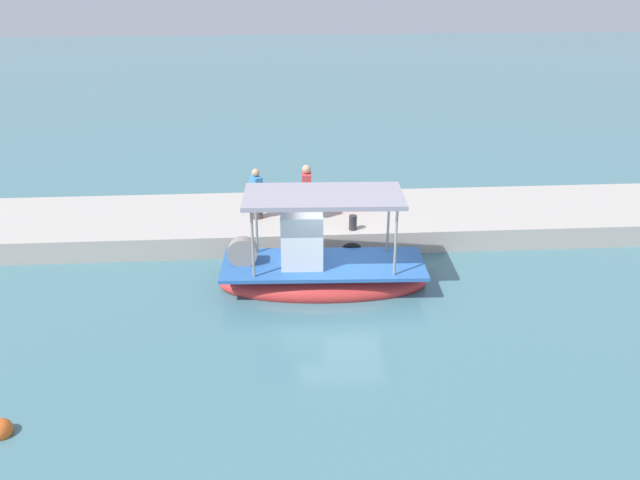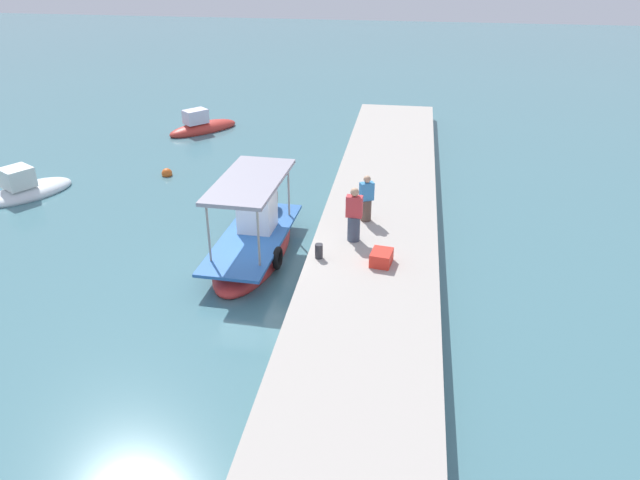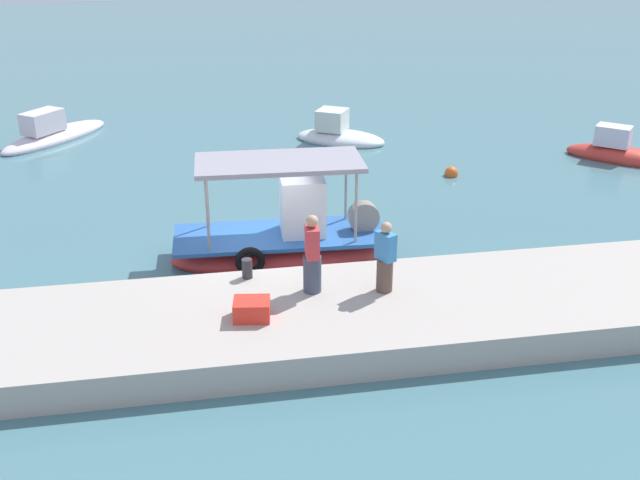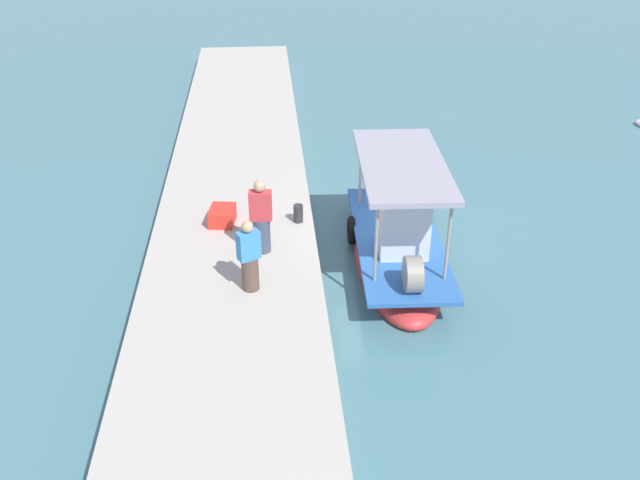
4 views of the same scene
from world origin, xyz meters
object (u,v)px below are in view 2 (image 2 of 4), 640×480
(fisherman_near_bollard, at_px, (366,200))
(fisherman_by_crate, at_px, (354,217))
(marker_buoy, at_px, (167,173))
(moored_boat_far, at_px, (202,127))
(moored_boat_mid, at_px, (28,190))
(main_fishing_boat, at_px, (254,240))
(mooring_bollard, at_px, (319,251))
(cargo_crate, at_px, (381,258))

(fisherman_near_bollard, bearing_deg, fisherman_by_crate, 170.60)
(marker_buoy, bearing_deg, moored_boat_far, 5.12)
(fisherman_near_bollard, relative_size, moored_boat_mid, 0.41)
(moored_boat_far, bearing_deg, fisherman_by_crate, -143.76)
(main_fishing_boat, distance_m, mooring_bollard, 2.63)
(fisherman_by_crate, relative_size, moored_boat_far, 0.47)
(main_fishing_boat, bearing_deg, moored_boat_far, 25.40)
(main_fishing_boat, xyz_separation_m, fisherman_by_crate, (0.18, -3.24, 1.00))
(cargo_crate, relative_size, marker_buoy, 1.61)
(mooring_bollard, bearing_deg, main_fishing_boat, 63.30)
(marker_buoy, height_order, moored_boat_mid, moored_boat_mid)
(fisherman_by_crate, bearing_deg, moored_boat_mid, 76.06)
(mooring_bollard, distance_m, marker_buoy, 11.06)
(main_fishing_boat, distance_m, fisherman_by_crate, 3.39)
(moored_boat_far, bearing_deg, main_fishing_boat, -154.60)
(fisherman_near_bollard, height_order, moored_boat_far, fisherman_near_bollard)
(marker_buoy, relative_size, moored_boat_far, 0.12)
(moored_boat_far, bearing_deg, cargo_crate, -143.93)
(cargo_crate, distance_m, marker_buoy, 12.54)
(moored_boat_mid, bearing_deg, fisherman_by_crate, -103.94)
(main_fishing_boat, height_order, marker_buoy, main_fishing_boat)
(fisherman_by_crate, height_order, moored_boat_far, fisherman_by_crate)
(moored_boat_mid, relative_size, moored_boat_far, 1.03)
(main_fishing_boat, bearing_deg, marker_buoy, 40.84)
(mooring_bollard, bearing_deg, moored_boat_mid, 69.57)
(mooring_bollard, relative_size, marker_buoy, 0.99)
(mooring_bollard, relative_size, cargo_crate, 0.61)
(fisherman_near_bollard, bearing_deg, marker_buoy, 62.48)
(fisherman_by_crate, distance_m, moored_boat_far, 16.01)
(main_fishing_boat, height_order, mooring_bollard, main_fishing_boat)
(main_fishing_boat, distance_m, moored_boat_mid, 10.95)
(mooring_bollard, height_order, cargo_crate, mooring_bollard)
(fisherman_near_bollard, distance_m, cargo_crate, 3.13)
(cargo_crate, bearing_deg, moored_boat_mid, 71.75)
(moored_boat_far, bearing_deg, marker_buoy, -174.88)
(fisherman_near_bollard, bearing_deg, moored_boat_mid, 82.56)
(mooring_bollard, bearing_deg, cargo_crate, -92.48)
(mooring_bollard, bearing_deg, fisherman_near_bollard, -21.91)
(mooring_bollard, xyz_separation_m, moored_boat_mid, (4.72, 12.68, -0.70))
(fisherman_near_bollard, height_order, cargo_crate, fisherman_near_bollard)
(marker_buoy, relative_size, moored_boat_mid, 0.12)
(main_fishing_boat, height_order, fisherman_near_bollard, main_fishing_boat)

